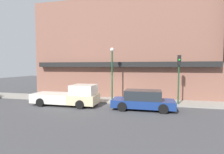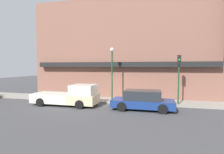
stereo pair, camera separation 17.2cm
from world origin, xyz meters
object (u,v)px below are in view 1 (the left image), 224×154
object	(u,v)px
pickup_truck	(70,96)
street_lamp	(112,67)
parked_car	(143,100)
traffic_light	(179,71)
fire_hydrant	(155,100)

from	to	relation	value
pickup_truck	street_lamp	world-z (taller)	street_lamp
parked_car	traffic_light	bearing A→B (deg)	36.04
parked_car	street_lamp	world-z (taller)	street_lamp
parked_car	street_lamp	size ratio (longest dim) A/B	0.96
fire_hydrant	street_lamp	xyz separation A→B (m)	(-3.84, 0.24, 2.79)
parked_car	traffic_light	xyz separation A→B (m)	(2.84, 2.02, 2.22)
parked_car	traffic_light	world-z (taller)	traffic_light
parked_car	fire_hydrant	distance (m)	2.07
pickup_truck	fire_hydrant	xyz separation A→B (m)	(7.07, 1.84, -0.33)
pickup_truck	parked_car	world-z (taller)	pickup_truck
street_lamp	traffic_light	bearing A→B (deg)	-0.63
fire_hydrant	pickup_truck	bearing A→B (deg)	-165.41
parked_car	fire_hydrant	xyz separation A→B (m)	(0.90, 1.84, -0.27)
parked_car	street_lamp	bearing A→B (deg)	145.32
street_lamp	traffic_light	size ratio (longest dim) A/B	1.19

